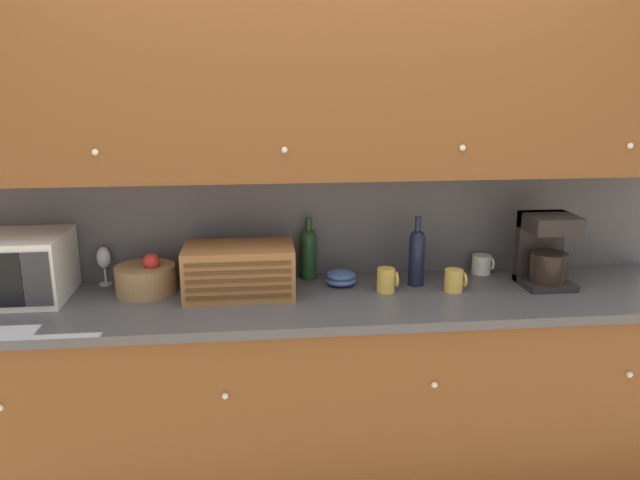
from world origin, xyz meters
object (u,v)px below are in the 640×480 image
(wine_bottle, at_px, (309,251))
(coffee_maker, at_px, (546,250))
(fruit_basket, at_px, (146,278))
(mug, at_px, (454,280))
(bowl_stack_on_counter, at_px, (341,278))
(second_wine_bottle, at_px, (417,255))
(bread_box, at_px, (239,271))
(microwave, at_px, (9,267))
(mug_patterned_third, at_px, (387,280))
(mug_blue_second, at_px, (482,264))
(wine_glass, at_px, (104,259))

(wine_bottle, xyz_separation_m, coffee_maker, (1.07, -0.21, 0.03))
(fruit_basket, xyz_separation_m, mug, (1.37, -0.13, -0.02))
(bowl_stack_on_counter, height_order, second_wine_bottle, second_wine_bottle)
(wine_bottle, distance_m, mug, 0.69)
(bread_box, bearing_deg, second_wine_bottle, 3.66)
(second_wine_bottle, xyz_separation_m, mug, (0.15, -0.11, -0.09))
(microwave, relative_size, fruit_basket, 1.82)
(mug_patterned_third, relative_size, mug, 1.08)
(fruit_basket, distance_m, second_wine_bottle, 1.23)
(mug, bearing_deg, wine_bottle, 157.86)
(bread_box, distance_m, coffee_maker, 1.40)
(mug_blue_second, bearing_deg, coffee_maker, -41.28)
(mug_patterned_third, distance_m, coffee_maker, 0.75)
(bread_box, bearing_deg, mug_blue_second, 9.04)
(wine_bottle, distance_m, second_wine_bottle, 0.51)
(fruit_basket, relative_size, mug_blue_second, 2.56)
(wine_bottle, height_order, mug, wine_bottle)
(coffee_maker, bearing_deg, wine_glass, 173.77)
(bowl_stack_on_counter, xyz_separation_m, second_wine_bottle, (0.35, -0.04, 0.11))
(fruit_basket, distance_m, wine_bottle, 0.75)
(mug_patterned_third, xyz_separation_m, coffee_maker, (0.74, 0.02, 0.11))
(bread_box, bearing_deg, bowl_stack_on_counter, 10.65)
(wine_glass, height_order, bowl_stack_on_counter, wine_glass)
(bowl_stack_on_counter, height_order, mug, mug)
(bowl_stack_on_counter, bearing_deg, microwave, -178.87)
(bowl_stack_on_counter, distance_m, mug_blue_second, 0.72)
(wine_bottle, relative_size, bowl_stack_on_counter, 2.07)
(wine_bottle, distance_m, coffee_maker, 1.10)
(microwave, xyz_separation_m, coffee_maker, (2.38, -0.07, 0.03))
(second_wine_bottle, bearing_deg, coffee_maker, -5.86)
(microwave, xyz_separation_m, bread_box, (0.98, -0.06, -0.03))
(mug_patterned_third, height_order, mug_blue_second, mug_patterned_third)
(coffee_maker, bearing_deg, bread_box, 179.65)
(wine_glass, relative_size, mug_patterned_third, 1.66)
(second_wine_bottle, bearing_deg, wine_glass, 173.61)
(mug_patterned_third, bearing_deg, bread_box, 177.39)
(wine_glass, distance_m, mug, 1.61)
(wine_glass, distance_m, bread_box, 0.66)
(mug, bearing_deg, coffee_maker, 6.14)
(bread_box, height_order, wine_bottle, wine_bottle)
(fruit_basket, bearing_deg, mug_blue_second, 4.15)
(wine_glass, distance_m, second_wine_bottle, 1.44)
(fruit_basket, height_order, mug, fruit_basket)
(wine_glass, distance_m, mug_blue_second, 1.80)
(bread_box, relative_size, coffee_maker, 1.43)
(mug_patterned_third, bearing_deg, wine_glass, 169.27)
(mug_patterned_third, bearing_deg, mug, -4.91)
(microwave, height_order, mug_blue_second, microwave)
(wine_glass, xyz_separation_m, fruit_basket, (0.21, -0.14, -0.06))
(bread_box, height_order, bowl_stack_on_counter, bread_box)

